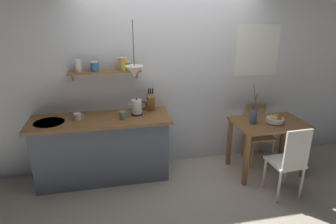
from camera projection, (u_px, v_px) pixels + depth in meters
ground_plane at (179, 182)px, 4.10m from camera, size 14.00×14.00×0.00m
back_wall at (183, 75)px, 4.27m from camera, size 6.80×0.11×2.70m
kitchen_counter at (103, 148)px, 4.04m from camera, size 1.83×0.63×0.91m
wall_shelf at (107, 68)px, 3.86m from camera, size 0.95×0.20×0.30m
dining_table at (268, 131)px, 4.16m from camera, size 0.99×0.67×0.77m
dining_chair_near at (290, 160)px, 3.60m from camera, size 0.40×0.40×0.97m
dining_chair_far at (257, 130)px, 4.57m from camera, size 0.40×0.46×0.88m
fruit_bowl at (275, 120)px, 4.07m from camera, size 0.24×0.24×0.13m
twig_vase at (253, 116)px, 4.04m from camera, size 0.10×0.10×0.56m
electric_kettle at (137, 107)px, 3.97m from camera, size 0.25×0.16×0.23m
knife_block at (151, 102)px, 4.10m from camera, size 0.10×0.19×0.33m
coffee_mug_by_sink at (78, 116)px, 3.80m from camera, size 0.13×0.09×0.09m
coffee_mug_spare at (123, 115)px, 3.82m from camera, size 0.13×0.08×0.10m
pendant_lamp at (134, 71)px, 3.64m from camera, size 0.23×0.23×0.67m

